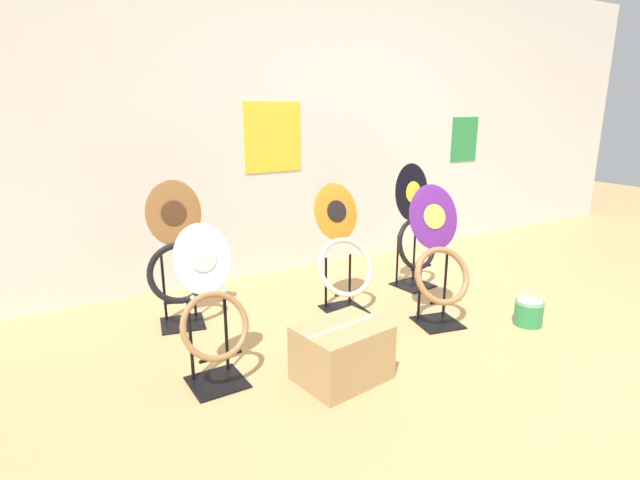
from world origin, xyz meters
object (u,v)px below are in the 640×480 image
object	(u,v)px
toilet_seat_display_white_plain	(212,313)
toilet_seat_display_orange_sun	(342,251)
toilet_seat_display_jazz_black	(415,230)
toilet_seat_display_purple_note	(439,259)
storage_box	(342,353)
paint_can	(529,312)
toilet_seat_display_woodgrain	(178,259)

from	to	relation	value
toilet_seat_display_white_plain	toilet_seat_display_orange_sun	distance (m)	1.22
toilet_seat_display_orange_sun	toilet_seat_display_jazz_black	bearing A→B (deg)	8.23
toilet_seat_display_purple_note	storage_box	xyz separation A→B (m)	(-0.95, -0.30, -0.29)
toilet_seat_display_jazz_black	paint_can	size ratio (longest dim) A/B	5.27
toilet_seat_display_white_plain	paint_can	world-z (taller)	toilet_seat_display_white_plain
toilet_seat_display_white_plain	toilet_seat_display_orange_sun	size ratio (longest dim) A/B	0.94
toilet_seat_display_purple_note	toilet_seat_display_orange_sun	xyz separation A→B (m)	(-0.43, 0.51, -0.01)
toilet_seat_display_jazz_black	toilet_seat_display_woodgrain	xyz separation A→B (m)	(-1.83, 0.21, -0.01)
toilet_seat_display_white_plain	paint_can	size ratio (longest dim) A/B	4.49
toilet_seat_display_woodgrain	paint_can	world-z (taller)	toilet_seat_display_woodgrain
toilet_seat_display_jazz_black	paint_can	world-z (taller)	toilet_seat_display_jazz_black
toilet_seat_display_purple_note	toilet_seat_display_white_plain	bearing A→B (deg)	179.29
toilet_seat_display_woodgrain	paint_can	xyz separation A→B (m)	(2.00, -1.18, -0.37)
toilet_seat_display_purple_note	storage_box	size ratio (longest dim) A/B	1.83
storage_box	toilet_seat_display_white_plain	bearing A→B (deg)	152.14
toilet_seat_display_woodgrain	toilet_seat_display_purple_note	bearing A→B (deg)	-29.03
toilet_seat_display_jazz_black	paint_can	xyz separation A→B (m)	(0.17, -0.97, -0.38)
toilet_seat_display_purple_note	toilet_seat_display_woodgrain	bearing A→B (deg)	150.97
toilet_seat_display_jazz_black	toilet_seat_display_orange_sun	bearing A→B (deg)	-171.77
toilet_seat_display_white_plain	toilet_seat_display_orange_sun	world-z (taller)	toilet_seat_display_orange_sun
toilet_seat_display_purple_note	storage_box	bearing A→B (deg)	-162.65
toilet_seat_display_purple_note	toilet_seat_display_jazz_black	distance (m)	0.71
toilet_seat_display_jazz_black	toilet_seat_display_woodgrain	world-z (taller)	toilet_seat_display_jazz_black
toilet_seat_display_white_plain	toilet_seat_display_purple_note	distance (m)	1.54
toilet_seat_display_woodgrain	toilet_seat_display_orange_sun	world-z (taller)	toilet_seat_display_woodgrain
toilet_seat_display_orange_sun	toilet_seat_display_purple_note	bearing A→B (deg)	-50.24
toilet_seat_display_jazz_black	toilet_seat_display_orange_sun	size ratio (longest dim) A/B	1.10
paint_can	storage_box	bearing A→B (deg)	177.83
paint_can	toilet_seat_display_jazz_black	bearing A→B (deg)	100.11
toilet_seat_display_orange_sun	storage_box	xyz separation A→B (m)	(-0.52, -0.81, -0.28)
toilet_seat_display_purple_note	toilet_seat_display_jazz_black	xyz separation A→B (m)	(0.33, 0.62, 0.03)
toilet_seat_display_jazz_black	storage_box	xyz separation A→B (m)	(-1.28, -0.92, -0.32)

